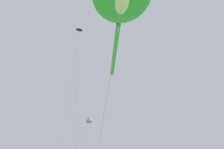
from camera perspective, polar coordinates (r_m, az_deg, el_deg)
The scene contains 4 objects.
big_show_kite at distance 18.07m, azimuth 2.16°, elevation 16.48°, with size 11.40×10.94×14.98m.
small_kite_diamond_red at distance 29.81m, azimuth -5.24°, elevation -10.15°, with size 4.55×1.92×11.26m.
small_kite_bird_shape at distance 38.98m, azimuth -7.51°, elevation 9.52°, with size 1.32×3.15×25.87m.
small_kite_delta_white at distance 28.63m, azimuth -8.17°, elevation 16.09°, with size 1.58×1.91×23.40m.
Camera 1 is at (-8.85, -1.90, 1.82)m, focal length 40.23 mm.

